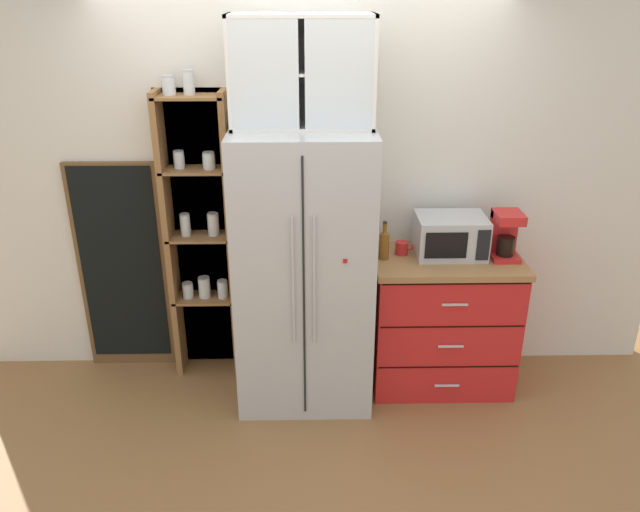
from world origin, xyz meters
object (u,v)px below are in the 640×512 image
bottle_amber (384,243)px  chalkboard_menu (123,268)px  coffee_maker (505,234)px  mug_red (402,248)px  mug_sage (451,255)px  refrigerator (304,269)px  microwave (450,236)px

bottle_amber → chalkboard_menu: chalkboard_menu is taller
coffee_maker → mug_red: bearing=175.1°
mug_red → bottle_amber: size_ratio=0.47×
mug_sage → bottle_amber: bottle_amber is taller
refrigerator → mug_sage: refrigerator is taller
refrigerator → coffee_maker: refrigerator is taller
coffee_maker → bottle_amber: bearing=-178.9°
mug_red → bottle_amber: bottle_amber is taller
mug_sage → bottle_amber: size_ratio=0.48×
mug_red → bottle_amber: bearing=-150.9°
mug_red → chalkboard_menu: size_ratio=0.08×
bottle_amber → refrigerator: bearing=-172.3°
refrigerator → microwave: (0.94, 0.13, 0.17)m
mug_sage → chalkboard_menu: size_ratio=0.08×
microwave → bottle_amber: (-0.43, -0.06, -0.02)m
refrigerator → bottle_amber: size_ratio=7.11×
coffee_maker → mug_red: size_ratio=2.64×
refrigerator → mug_sage: bearing=0.7°
mug_red → bottle_amber: 0.16m
refrigerator → microwave: bearing=7.6°
microwave → chalkboard_menu: (-2.18, 0.21, -0.31)m
mug_red → chalkboard_menu: chalkboard_menu is taller
mug_red → mug_sage: bearing=-23.6°
microwave → mug_red: size_ratio=3.74×
mug_sage → bottle_amber: 0.42m
mug_sage → chalkboard_menu: chalkboard_menu is taller
coffee_maker → bottle_amber: coffee_maker is taller
microwave → coffee_maker: bearing=-7.1°
bottle_amber → chalkboard_menu: size_ratio=0.17×
refrigerator → bottle_amber: (0.51, 0.07, 0.15)m
coffee_maker → refrigerator: bearing=-176.3°
mug_red → mug_sage: mug_sage is taller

